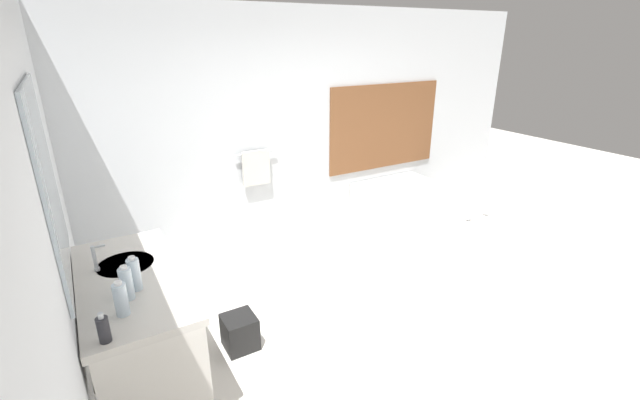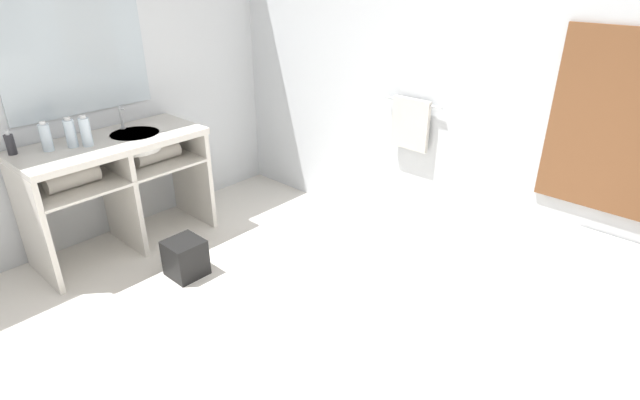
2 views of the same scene
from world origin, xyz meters
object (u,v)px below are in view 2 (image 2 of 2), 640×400
object	(u,v)px
water_bottle_1	(86,132)
water_bottle_3	(46,137)
water_bottle_2	(71,133)
soap_dispenser	(10,144)
bathtub	(622,366)
waste_bin	(185,258)

from	to	relation	value
water_bottle_1	water_bottle_3	xyz separation A→B (m)	(-0.11, -0.24, -0.01)
water_bottle_1	water_bottle_2	bearing A→B (deg)	-124.04
water_bottle_2	water_bottle_3	size ratio (longest dim) A/B	1.03
water_bottle_2	soap_dispenser	size ratio (longest dim) A/B	1.29
bathtub	soap_dispenser	world-z (taller)	soap_dispenser
water_bottle_1	water_bottle_2	world-z (taller)	water_bottle_1
soap_dispenser	waste_bin	size ratio (longest dim) A/B	0.60
soap_dispenser	waste_bin	xyz separation A→B (m)	(0.92, 0.68, -0.84)
water_bottle_1	waste_bin	xyz separation A→B (m)	(0.71, 0.24, -0.88)
waste_bin	water_bottle_3	bearing A→B (deg)	-149.49
water_bottle_2	water_bottle_3	distance (m)	0.16
water_bottle_2	soap_dispenser	bearing A→B (deg)	-114.31
water_bottle_3	waste_bin	world-z (taller)	water_bottle_3
water_bottle_2	waste_bin	xyz separation A→B (m)	(0.76, 0.33, -0.87)
bathtub	water_bottle_3	distance (m)	3.79
water_bottle_1	bathtub	bearing A→B (deg)	16.41
water_bottle_3	soap_dispenser	distance (m)	0.23
bathtub	water_bottle_2	distance (m)	3.70
water_bottle_2	water_bottle_3	bearing A→B (deg)	-107.67
bathtub	waste_bin	world-z (taller)	bathtub
water_bottle_1	soap_dispenser	bearing A→B (deg)	-116.34
water_bottle_1	waste_bin	size ratio (longest dim) A/B	0.80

